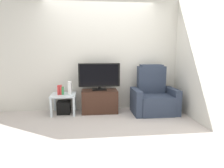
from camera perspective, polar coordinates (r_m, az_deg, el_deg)
The scene contains 12 objects.
ground_plane at distance 3.95m, azimuth -2.23°, elevation -11.29°, with size 6.40×6.40×0.00m, color #BCB2AD.
wall_back at distance 4.83m, azimuth -3.34°, elevation 8.19°, with size 6.40×0.06×2.60m, color silver.
wall_side at distance 4.28m, azimuth 23.88°, elevation 7.30°, with size 0.06×4.48×2.60m, color silver.
tv_stand at distance 4.66m, azimuth -3.52°, elevation -4.82°, with size 0.81×0.48×0.51m.
television at distance 4.58m, azimuth -3.60°, elevation 2.25°, with size 0.93×0.20×0.61m.
recliner_armchair at distance 4.69m, azimuth 11.62°, elevation -3.43°, with size 0.98×0.78×1.08m.
side_table at distance 4.64m, azimuth -13.49°, elevation -3.64°, with size 0.54×0.54×0.44m.
subwoofer_box at distance 4.69m, azimuth -13.38°, elevation -6.39°, with size 0.29×0.29×0.29m, color black.
book_leftmost at distance 4.60m, azimuth -14.83°, elevation -1.62°, with size 0.04×0.11×0.20m, color red.
book_middle at distance 4.59m, azimuth -14.23°, elevation -1.58°, with size 0.04×0.11×0.21m, color red.
book_rightmost at distance 4.59m, azimuth -13.69°, elevation -1.85°, with size 0.04×0.11×0.16m, color #388C4C.
game_console at distance 4.59m, azimuth -11.78°, elevation -1.04°, with size 0.07×0.20×0.28m, color white.
Camera 1 is at (-0.27, -3.69, 1.38)m, focal length 32.43 mm.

